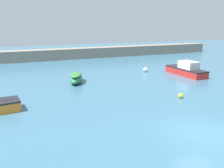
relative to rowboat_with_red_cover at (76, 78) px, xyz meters
name	(u,v)px	position (x,y,z in m)	size (l,w,h in m)	color
ground_plane	(201,134)	(3.46, -15.01, -0.62)	(120.00, 120.00, 0.20)	#38667F
harbor_breakwater	(69,54)	(3.46, 17.61, 0.38)	(57.89, 2.45, 1.80)	gray
rowboat_with_red_cover	(76,78)	(0.00, 0.00, 0.00)	(2.52, 3.79, 1.03)	#287A4C
cabin_cruiser_white	(186,70)	(13.40, -1.52, 0.13)	(1.96, 5.86, 1.74)	red
mooring_buoy_yellow	(181,96)	(6.75, -8.92, -0.32)	(0.40, 0.40, 0.40)	yellow
mooring_buoy_white	(146,70)	(9.90, 2.27, -0.23)	(0.57, 0.57, 0.57)	white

